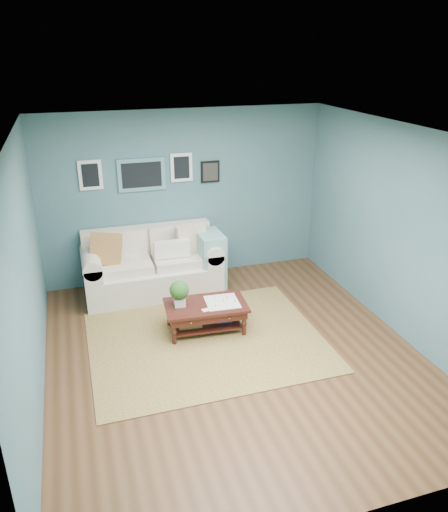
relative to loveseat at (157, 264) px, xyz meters
name	(u,v)px	position (x,y,z in m)	size (l,w,h in m)	color
room_shell	(232,252)	(0.55, -1.97, 0.92)	(5.00, 5.02, 2.70)	brown
area_rug	(206,341)	(0.32, -1.65, -0.43)	(2.97, 2.38, 0.01)	brown
loveseat	(157,264)	(0.00, 0.00, 0.00)	(2.10, 0.95, 1.08)	silver
coffee_table	(201,309)	(0.33, -1.38, -0.11)	(1.12, 0.70, 0.75)	black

